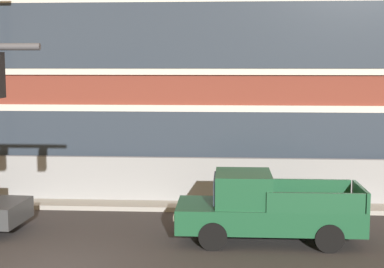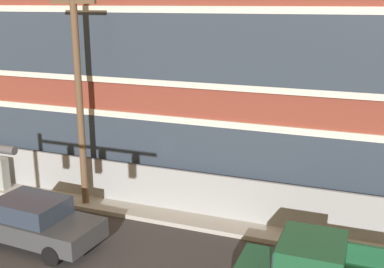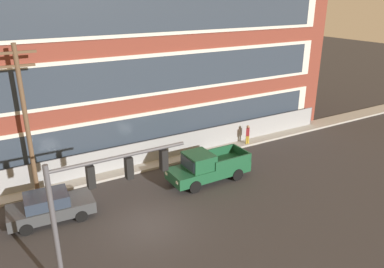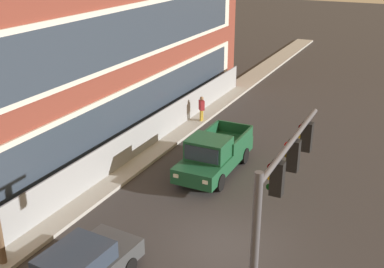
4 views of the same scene
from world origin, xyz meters
TOP-DOWN VIEW (x-y plane):
  - ground_plane at (0.00, 0.00)m, footprint 160.00×160.00m
  - sidewalk_building_side at (0.00, 6.78)m, footprint 80.00×1.74m
  - chain_link_fence at (2.37, 6.98)m, footprint 33.52×0.06m
  - traffic_signal_mast at (-3.09, -2.69)m, footprint 5.56×0.43m
  - pickup_truck_dark_green at (5.30, 2.75)m, footprint 5.39×2.13m
  - pedestrian_near_cabinet at (11.26, 6.17)m, footprint 0.45×0.46m

SIDE VIEW (x-z plane):
  - ground_plane at x=0.00m, z-range 0.00..0.00m
  - sidewalk_building_side at x=0.00m, z-range 0.00..0.16m
  - chain_link_fence at x=2.37m, z-range 0.02..1.80m
  - pickup_truck_dark_green at x=5.30m, z-range -0.06..1.96m
  - pedestrian_near_cabinet at x=11.26m, z-range 0.13..1.82m
  - traffic_signal_mast at x=-3.09m, z-range 1.34..7.12m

